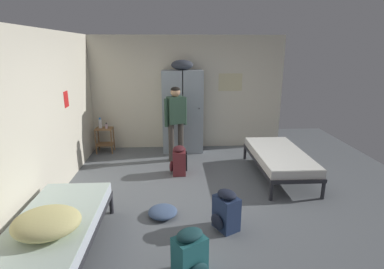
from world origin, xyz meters
name	(u,v)px	position (x,y,z in m)	size (l,w,h in m)	color
ground_plane	(193,194)	(0.00, 0.00, 0.00)	(8.01, 8.01, 0.00)	slate
room_backdrop	(128,104)	(-1.17, 1.20, 1.30)	(4.49, 5.07, 2.60)	beige
locker_bank	(183,110)	(-0.10, 2.22, 0.97)	(0.90, 0.55, 2.07)	#8C99A3
shelf_unit	(105,138)	(-1.89, 2.20, 0.35)	(0.38, 0.30, 0.57)	brown
bed_left_front	(56,227)	(-1.64, -1.45, 0.38)	(0.90, 1.90, 0.49)	#28282D
bed_right	(279,157)	(1.64, 0.64, 0.38)	(0.90, 1.90, 0.49)	#28282D
bedding_heap	(47,222)	(-1.60, -1.74, 0.61)	(0.68, 0.62, 0.24)	#D1C67F
person_traveler	(176,117)	(-0.26, 1.59, 0.95)	(0.46, 0.32, 1.57)	#3D3833
water_bottle	(100,123)	(-1.97, 2.22, 0.68)	(0.08, 0.08, 0.24)	white
lotion_bottle	(107,126)	(-1.82, 2.16, 0.63)	(0.06, 0.06, 0.13)	beige
backpack_navy	(226,211)	(0.37, -1.02, 0.26)	(0.41, 0.40, 0.55)	navy
backpack_maroon	(179,161)	(-0.22, 0.86, 0.26)	(0.34, 0.33, 0.55)	maroon
backpack_teal	(190,255)	(-0.14, -1.87, 0.26)	(0.40, 0.41, 0.55)	#23666B
clothes_pile_denim	(163,212)	(-0.47, -0.65, 0.06)	(0.42, 0.43, 0.13)	#42567A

